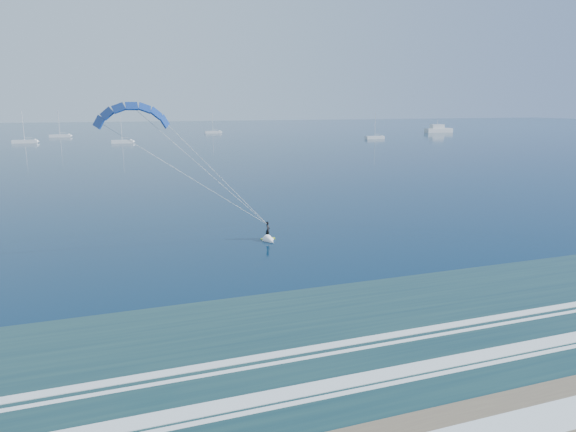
# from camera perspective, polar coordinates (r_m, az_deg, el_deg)

# --- Properties ---
(kitesurfer_rig) EXTENTS (18.45, 6.66, 15.28)m
(kitesurfer_rig) POSITION_cam_1_polar(r_m,az_deg,el_deg) (49.29, -9.14, 4.98)
(kitesurfer_rig) COLOR #AAD719
(kitesurfer_rig) RESTS_ON ground
(motor_yacht) EXTENTS (14.92, 3.98, 6.18)m
(motor_yacht) POSITION_cam_1_polar(r_m,az_deg,el_deg) (279.65, 16.35, 9.22)
(motor_yacht) COLOR silver
(motor_yacht) RESTS_ON ground
(sailboat_1) EXTENTS (8.61, 2.40, 11.84)m
(sailboat_1) POSITION_cam_1_polar(r_m,az_deg,el_deg) (216.95, -27.22, 7.39)
(sailboat_1) COLOR silver
(sailboat_1) RESTS_ON ground
(sailboat_2) EXTENTS (8.75, 2.40, 11.79)m
(sailboat_2) POSITION_cam_1_polar(r_m,az_deg,el_deg) (250.34, -24.00, 8.15)
(sailboat_2) COLOR silver
(sailboat_2) RESTS_ON ground
(sailboat_3) EXTENTS (7.68, 2.40, 10.80)m
(sailboat_3) POSITION_cam_1_polar(r_m,az_deg,el_deg) (202.59, -17.95, 7.88)
(sailboat_3) COLOR silver
(sailboat_3) RESTS_ON ground
(sailboat_4) EXTENTS (8.12, 2.40, 11.12)m
(sailboat_4) POSITION_cam_1_polar(r_m,az_deg,el_deg) (263.69, -8.34, 9.22)
(sailboat_4) COLOR silver
(sailboat_4) RESTS_ON ground
(sailboat_5) EXTENTS (8.17, 2.40, 11.15)m
(sailboat_5) POSITION_cam_1_polar(r_m,az_deg,el_deg) (220.74, 9.62, 8.61)
(sailboat_5) COLOR silver
(sailboat_5) RESTS_ON ground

